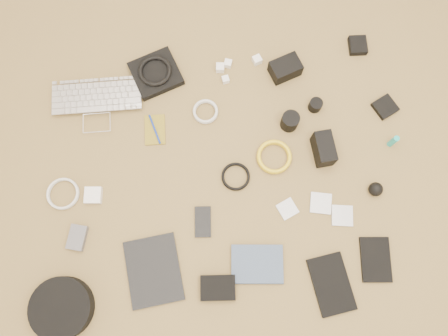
{
  "coord_description": "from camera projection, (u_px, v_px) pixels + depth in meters",
  "views": [
    {
      "loc": [
        -0.04,
        -0.38,
        1.66
      ],
      "look_at": [
        0.01,
        0.02,
        0.02
      ],
      "focal_mm": 35.0,
      "sensor_mm": 36.0,
      "label": 1
    }
  ],
  "objects": [
    {
      "name": "laptop",
      "position": [
        97.0,
        108.0,
        1.75
      ],
      "size": [
        0.37,
        0.27,
        0.03
      ],
      "primitive_type": "imported",
      "rotation": [
        0.0,
        0.0,
        -0.05
      ],
      "color": "silver",
      "rests_on": "ground"
    },
    {
      "name": "headphone_pouch",
      "position": [
        156.0,
        74.0,
        1.79
      ],
      "size": [
        0.23,
        0.22,
        0.03
      ],
      "primitive_type": "cube",
      "rotation": [
        0.0,
        0.0,
        0.31
      ],
      "color": "black",
      "rests_on": "ground"
    },
    {
      "name": "headphones",
      "position": [
        155.0,
        71.0,
        1.76
      ],
      "size": [
        0.18,
        0.18,
        0.02
      ],
      "primitive_type": "torus",
      "rotation": [
        0.0,
        0.0,
        0.4
      ],
      "color": "black",
      "rests_on": "headphone_pouch"
    },
    {
      "name": "charger_a",
      "position": [
        220.0,
        68.0,
        1.8
      ],
      "size": [
        0.04,
        0.04,
        0.03
      ],
      "primitive_type": "cube",
      "rotation": [
        0.0,
        0.0,
        -0.15
      ],
      "color": "white",
      "rests_on": "ground"
    },
    {
      "name": "charger_b",
      "position": [
        228.0,
        64.0,
        1.8
      ],
      "size": [
        0.04,
        0.04,
        0.03
      ],
      "primitive_type": "cube",
      "rotation": [
        0.0,
        0.0,
        -0.37
      ],
      "color": "white",
      "rests_on": "ground"
    },
    {
      "name": "charger_c",
      "position": [
        257.0,
        60.0,
        1.8
      ],
      "size": [
        0.04,
        0.04,
        0.03
      ],
      "primitive_type": "cube",
      "rotation": [
        0.0,
        0.0,
        0.34
      ],
      "color": "white",
      "rests_on": "ground"
    },
    {
      "name": "charger_d",
      "position": [
        226.0,
        80.0,
        1.79
      ],
      "size": [
        0.03,
        0.03,
        0.03
      ],
      "primitive_type": "cube",
      "rotation": [
        0.0,
        0.0,
        0.15
      ],
      "color": "white",
      "rests_on": "ground"
    },
    {
      "name": "dslr_camera",
      "position": [
        285.0,
        69.0,
        1.77
      ],
      "size": [
        0.14,
        0.11,
        0.07
      ],
      "primitive_type": "cube",
      "rotation": [
        0.0,
        0.0,
        0.3
      ],
      "color": "black",
      "rests_on": "ground"
    },
    {
      "name": "lens_pouch",
      "position": [
        358.0,
        45.0,
        1.82
      ],
      "size": [
        0.08,
        0.09,
        0.03
      ],
      "primitive_type": "cube",
      "rotation": [
        0.0,
        0.0,
        -0.08
      ],
      "color": "black",
      "rests_on": "ground"
    },
    {
      "name": "notebook_olive",
      "position": [
        155.0,
        130.0,
        1.74
      ],
      "size": [
        0.09,
        0.13,
        0.01
      ],
      "primitive_type": "cube",
      "rotation": [
        0.0,
        0.0,
        -0.07
      ],
      "color": "olive",
      "rests_on": "ground"
    },
    {
      "name": "pen_blue",
      "position": [
        155.0,
        129.0,
        1.74
      ],
      "size": [
        0.04,
        0.13,
        0.01
      ],
      "primitive_type": "cylinder",
      "rotation": [
        1.57,
        0.0,
        0.25
      ],
      "color": "#122C98",
      "rests_on": "notebook_olive"
    },
    {
      "name": "cable_white_a",
      "position": [
        206.0,
        112.0,
        1.76
      ],
      "size": [
        0.13,
        0.13,
        0.01
      ],
      "primitive_type": "torus",
      "rotation": [
        0.0,
        0.0,
        0.35
      ],
      "color": "silver",
      "rests_on": "ground"
    },
    {
      "name": "lens_a",
      "position": [
        290.0,
        121.0,
        1.72
      ],
      "size": [
        0.08,
        0.08,
        0.07
      ],
      "primitive_type": "cylinder",
      "rotation": [
        0.0,
        0.0,
        -0.14
      ],
      "color": "black",
      "rests_on": "ground"
    },
    {
      "name": "lens_b",
      "position": [
        315.0,
        105.0,
        1.75
      ],
      "size": [
        0.06,
        0.06,
        0.05
      ],
      "primitive_type": "cylinder",
      "rotation": [
        0.0,
        0.0,
        -0.11
      ],
      "color": "black",
      "rests_on": "ground"
    },
    {
      "name": "card_reader",
      "position": [
        385.0,
        107.0,
        1.76
      ],
      "size": [
        0.11,
        0.11,
        0.02
      ],
      "primitive_type": "cube",
      "rotation": [
        0.0,
        0.0,
        0.43
      ],
      "color": "black",
      "rests_on": "ground"
    },
    {
      "name": "power_brick",
      "position": [
        93.0,
        195.0,
        1.67
      ],
      "size": [
        0.07,
        0.07,
        0.03
      ],
      "primitive_type": "cube",
      "rotation": [
        0.0,
        0.0,
        -0.13
      ],
      "color": "white",
      "rests_on": "ground"
    },
    {
      "name": "cable_white_b",
      "position": [
        63.0,
        194.0,
        1.68
      ],
      "size": [
        0.13,
        0.13,
        0.01
      ],
      "primitive_type": "torus",
      "rotation": [
        0.0,
        0.0,
        -0.05
      ],
      "color": "silver",
      "rests_on": "ground"
    },
    {
      "name": "cable_black",
      "position": [
        236.0,
        177.0,
        1.7
      ],
      "size": [
        0.14,
        0.14,
        0.01
      ],
      "primitive_type": "torus",
      "rotation": [
        0.0,
        0.0,
        -0.36
      ],
      "color": "black",
      "rests_on": "ground"
    },
    {
      "name": "cable_yellow",
      "position": [
        274.0,
        157.0,
        1.71
      ],
      "size": [
        0.14,
        0.14,
        0.02
      ],
      "primitive_type": "torus",
      "rotation": [
        0.0,
        0.0,
        0.04
      ],
      "color": "yellow",
      "rests_on": "ground"
    },
    {
      "name": "flash",
      "position": [
        324.0,
        149.0,
        1.68
      ],
      "size": [
        0.07,
        0.13,
        0.09
      ],
      "primitive_type": "cube",
      "rotation": [
        0.0,
        0.0,
        0.05
      ],
      "color": "black",
      "rests_on": "ground"
    },
    {
      "name": "lens_cleaner",
      "position": [
        393.0,
        141.0,
        1.7
      ],
      "size": [
        0.03,
        0.03,
        0.08
      ],
      "primitive_type": "cylinder",
      "rotation": [
        0.0,
        0.0,
        0.36
      ],
      "color": "#1AAEA9",
      "rests_on": "ground"
    },
    {
      "name": "battery_charger",
      "position": [
        77.0,
        238.0,
        1.63
      ],
      "size": [
        0.09,
        0.11,
        0.03
      ],
      "primitive_type": "cube",
      "rotation": [
        0.0,
        0.0,
        -0.3
      ],
      "color": "#56565B",
      "rests_on": "ground"
    },
    {
      "name": "tablet",
      "position": [
        154.0,
        271.0,
        1.61
      ],
      "size": [
        0.21,
        0.26,
        0.01
      ],
      "primitive_type": "cube",
      "rotation": [
        0.0,
        0.0,
        0.07
      ],
      "color": "black",
      "rests_on": "ground"
    },
    {
      "name": "phone",
      "position": [
        203.0,
        222.0,
        1.65
      ],
      "size": [
        0.07,
        0.12,
        0.01
      ],
      "primitive_type": "cube",
      "rotation": [
        0.0,
        0.0,
        -0.11
      ],
      "color": "black",
      "rests_on": "ground"
    },
    {
      "name": "filter_case_left",
      "position": [
        287.0,
        209.0,
        1.67
      ],
      "size": [
        0.09,
        0.09,
        0.01
      ],
      "primitive_type": "cube",
      "rotation": [
        0.0,
        0.0,
        0.38
      ],
      "color": "silver",
      "rests_on": "ground"
    },
    {
      "name": "filter_case_mid",
      "position": [
        321.0,
        203.0,
        1.67
      ],
      "size": [
        0.1,
        0.1,
        0.01
      ],
      "primitive_type": "cube",
      "rotation": [
        0.0,
        0.0,
        -0.24
      ],
      "color": "silver",
      "rests_on": "ground"
    },
    {
      "name": "filter_case_right",
      "position": [
        342.0,
        216.0,
        1.66
      ],
      "size": [
        0.09,
        0.09,
        0.01
      ],
      "primitive_type": "cube",
      "rotation": [
        0.0,
        0.0,
        -0.18
      ],
      "color": "silver",
      "rests_on": "ground"
    },
    {
      "name": "air_blower",
      "position": [
        376.0,
        189.0,
        1.66
      ],
      "size": [
        0.06,
        0.06,
        0.05
      ],
      "primitive_type": "sphere",
      "rotation": [
        0.0,
        0.0,
        0.09
      ],
      "color": "black",
      "rests_on": "ground"
    },
    {
      "name": "headphone_case",
      "position": [
        62.0,
        308.0,
        1.55
      ],
      "size": [
        0.25,
        0.25,
        0.06
      ],
      "primitive_type": "cylinder",
      "rotation": [
        0.0,
        0.0,
        -0.16
      ],
      "color": "black",
      "rests_on": "ground"
    },
    {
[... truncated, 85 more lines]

